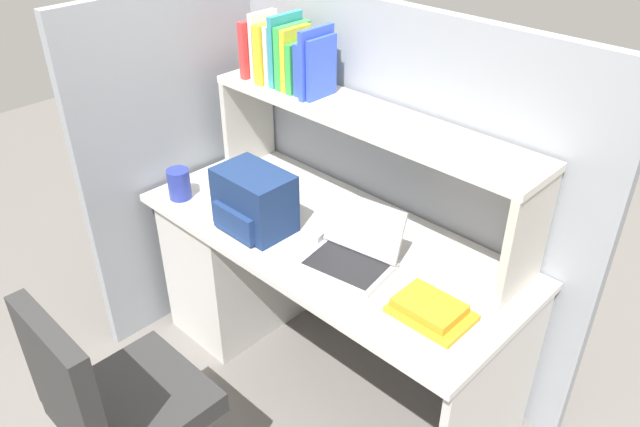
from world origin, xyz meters
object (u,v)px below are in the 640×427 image
at_px(computer_mouse, 319,233).
at_px(snack_canister, 179,184).
at_px(paper_cup, 208,183).
at_px(laptop, 353,251).
at_px(office_chair, 124,424).
at_px(backpack, 253,201).

distance_m(computer_mouse, snack_canister, 0.67).
xyz_separation_m(paper_cup, snack_canister, (-0.05, -0.11, 0.02)).
distance_m(laptop, paper_cup, 0.79).
distance_m(computer_mouse, office_chair, 0.97).
height_order(computer_mouse, snack_canister, snack_canister).
height_order(backpack, snack_canister, backpack).
bearing_deg(paper_cup, computer_mouse, 8.57).
bearing_deg(office_chair, laptop, -104.91).
bearing_deg(computer_mouse, office_chair, -103.72).
bearing_deg(laptop, snack_canister, -168.78).
xyz_separation_m(backpack, office_chair, (0.19, -0.77, -0.45)).
xyz_separation_m(backpack, computer_mouse, (0.23, 0.13, -0.10)).
relative_size(laptop, computer_mouse, 3.34).
height_order(laptop, computer_mouse, laptop).
bearing_deg(laptop, office_chair, -105.72).
bearing_deg(backpack, computer_mouse, 28.80).
relative_size(paper_cup, office_chair, 0.10).
bearing_deg(backpack, snack_canister, -170.05).
bearing_deg(backpack, laptop, 12.39).
relative_size(backpack, paper_cup, 3.15).
xyz_separation_m(laptop, paper_cup, (-0.79, -0.06, -0.00)).
distance_m(laptop, computer_mouse, 0.21).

